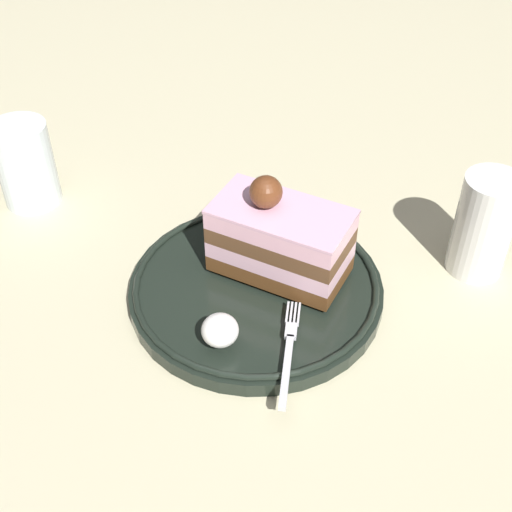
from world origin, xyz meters
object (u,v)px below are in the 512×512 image
dessert_plate (256,288)px  fork (289,349)px  whipped_cream_dollop (220,330)px  cake_slice (280,238)px  drink_glass_far (483,228)px  drink_glass_near (26,166)px

dessert_plate → fork: fork is taller
dessert_plate → whipped_cream_dollop: bearing=-142.0°
whipped_cream_dollop → fork: (0.04, -0.04, -0.01)m
cake_slice → drink_glass_far: size_ratio=1.34×
drink_glass_near → fork: bearing=-71.0°
fork → drink_glass_near: bearing=109.0°
drink_glass_far → cake_slice: bearing=157.2°
cake_slice → whipped_cream_dollop: size_ratio=4.42×
drink_glass_near → drink_glass_far: bearing=-43.5°
fork → drink_glass_near: size_ratio=1.04×
dessert_plate → fork: (-0.02, -0.09, 0.01)m
whipped_cream_dollop → dessert_plate: bearing=38.0°
cake_slice → drink_glass_far: bearing=-22.8°
dessert_plate → fork: size_ratio=2.45×
whipped_cream_dollop → fork: whipped_cream_dollop is taller
drink_glass_near → drink_glass_far: size_ratio=0.89×
dessert_plate → cake_slice: cake_slice is taller
whipped_cream_dollop → drink_glass_far: 0.27m
fork → drink_glass_near: drink_glass_near is taller
cake_slice → fork: (-0.05, -0.09, -0.03)m
cake_slice → drink_glass_near: (-0.16, 0.25, -0.01)m
cake_slice → whipped_cream_dollop: cake_slice is taller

